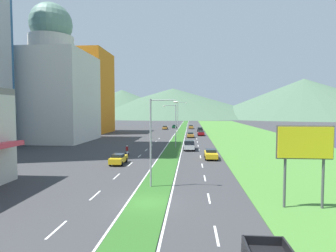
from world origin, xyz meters
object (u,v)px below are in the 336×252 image
object	(u,v)px
car_6	(118,159)
car_4	(191,135)
billboard_roadside	(305,147)
car_5	(174,126)
motorcycle_rider	(127,151)
car_7	(200,130)
car_2	(165,128)
pickup_truck_0	(189,145)
car_3	(201,133)
street_lamp_mid	(174,123)
street_lamp_far	(179,116)
car_1	(211,154)
car_0	(191,127)
street_lamp_near	(154,136)

from	to	relation	value
car_6	car_4	bearing A→B (deg)	-14.25
billboard_roadside	car_6	xyz separation A→B (m)	(-19.09, 16.43, -4.07)
car_5	motorcycle_rider	bearing A→B (deg)	177.15
car_7	car_2	bearing A→B (deg)	-130.05
pickup_truck_0	car_5	bearing A→B (deg)	-174.14
car_3	car_4	distance (m)	6.86
car_3	pickup_truck_0	distance (m)	31.57
street_lamp_mid	street_lamp_far	distance (m)	29.57
car_3	car_4	size ratio (longest dim) A/B	1.05
street_lamp_mid	car_1	world-z (taller)	street_lamp_mid
billboard_roadside	street_lamp_mid	bearing A→B (deg)	109.43
street_lamp_far	car_6	size ratio (longest dim) A/B	2.40
billboard_roadside	car_7	distance (m)	77.77
pickup_truck_0	car_2	bearing A→B (deg)	-170.05
car_0	car_7	distance (m)	16.50
street_lamp_mid	car_4	world-z (taller)	street_lamp_mid
billboard_roadside	car_4	xyz separation A→B (m)	(-8.88, 56.59, -4.10)
street_lamp_mid	car_6	world-z (taller)	street_lamp_mid
street_lamp_far	pickup_truck_0	size ratio (longest dim) A/B	1.91
street_lamp_near	pickup_truck_0	size ratio (longest dim) A/B	1.63
car_3	motorcycle_rider	bearing A→B (deg)	-19.60
street_lamp_mid	motorcycle_rider	size ratio (longest dim) A/B	4.43
car_0	street_lamp_mid	bearing A→B (deg)	-3.39
car_3	pickup_truck_0	xyz separation A→B (m)	(-3.35, -31.39, 0.26)
car_6	car_0	bearing A→B (deg)	-7.66
car_0	street_lamp_far	bearing A→B (deg)	-7.53
car_7	street_lamp_mid	bearing A→B (deg)	-8.88
street_lamp_mid	billboard_roadside	world-z (taller)	street_lamp_mid
pickup_truck_0	car_4	bearing A→B (deg)	179.57
billboard_roadside	car_3	bearing A→B (deg)	95.21
street_lamp_mid	car_0	size ratio (longest dim) A/B	2.00
street_lamp_far	car_5	world-z (taller)	street_lamp_far
pickup_truck_0	street_lamp_far	bearing A→B (deg)	-173.88
car_0	car_1	bearing A→B (deg)	2.47
street_lamp_far	car_7	size ratio (longest dim) A/B	2.53
car_5	motorcycle_rider	size ratio (longest dim) A/B	2.20
car_0	car_2	bearing A→B (deg)	-65.97
street_lamp_near	pickup_truck_0	bearing A→B (deg)	82.68
street_lamp_near	street_lamp_far	world-z (taller)	street_lamp_far
motorcycle_rider	car_4	bearing A→B (deg)	-18.03
billboard_roadside	car_2	bearing A→B (deg)	102.17
car_6	motorcycle_rider	size ratio (longest dim) A/B	2.14
street_lamp_mid	pickup_truck_0	xyz separation A→B (m)	(3.13, -3.32, -4.12)
street_lamp_mid	pickup_truck_0	bearing A→B (deg)	-46.66
car_7	motorcycle_rider	world-z (taller)	motorcycle_rider
street_lamp_far	car_0	size ratio (longest dim) A/B	2.32
billboard_roadside	car_7	size ratio (longest dim) A/B	1.60
street_lamp_near	street_lamp_mid	distance (m)	29.55
street_lamp_near	car_5	bearing A→B (deg)	92.13
car_5	motorcycle_rider	xyz separation A→B (m)	(-3.67, -73.80, -0.03)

